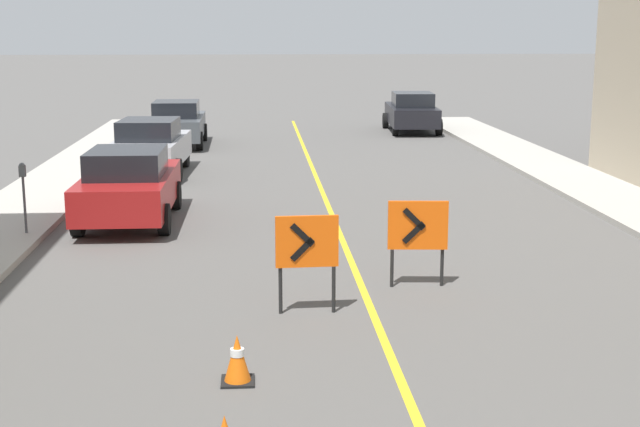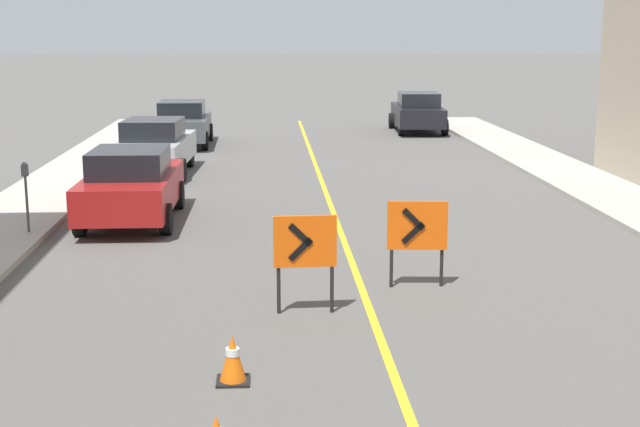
% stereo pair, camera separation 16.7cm
% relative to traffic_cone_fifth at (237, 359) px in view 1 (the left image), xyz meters
% --- Properties ---
extents(lane_stripe, '(0.12, 42.04, 0.01)m').
position_rel_traffic_cone_fifth_xyz_m(lane_stripe, '(1.92, 9.22, -0.28)').
color(lane_stripe, gold).
rests_on(lane_stripe, ground_plane).
extents(sidewalk_left, '(2.18, 42.04, 0.13)m').
position_rel_traffic_cone_fifth_xyz_m(sidewalk_left, '(-5.03, 9.22, -0.22)').
color(sidewalk_left, '#ADA89E').
rests_on(sidewalk_left, ground_plane).
extents(sidewalk_right, '(2.18, 42.04, 0.13)m').
position_rel_traffic_cone_fifth_xyz_m(sidewalk_right, '(8.86, 9.22, -0.22)').
color(sidewalk_right, '#ADA89E').
rests_on(sidewalk_right, ground_plane).
extents(traffic_cone_fifth, '(0.39, 0.39, 0.58)m').
position_rel_traffic_cone_fifth_xyz_m(traffic_cone_fifth, '(0.00, 0.00, 0.00)').
color(traffic_cone_fifth, black).
rests_on(traffic_cone_fifth, ground_plane).
extents(arrow_barricade_primary, '(0.91, 0.11, 1.45)m').
position_rel_traffic_cone_fifth_xyz_m(arrow_barricade_primary, '(0.96, 2.55, 0.72)').
color(arrow_barricade_primary, '#EF560C').
rests_on(arrow_barricade_primary, ground_plane).
extents(arrow_barricade_secondary, '(0.96, 0.14, 1.40)m').
position_rel_traffic_cone_fifth_xyz_m(arrow_barricade_secondary, '(2.80, 3.80, 0.67)').
color(arrow_barricade_secondary, '#EF560C').
rests_on(arrow_barricade_secondary, ground_plane).
extents(parked_car_curb_near, '(1.93, 4.31, 1.59)m').
position_rel_traffic_cone_fifth_xyz_m(parked_car_curb_near, '(-2.47, 9.06, 0.51)').
color(parked_car_curb_near, maroon).
rests_on(parked_car_curb_near, ground_plane).
extents(parked_car_curb_mid, '(2.03, 4.39, 1.59)m').
position_rel_traffic_cone_fifth_xyz_m(parked_car_curb_mid, '(-2.74, 15.43, 0.51)').
color(parked_car_curb_mid, '#B7B7BC').
rests_on(parked_car_curb_mid, ground_plane).
extents(parked_car_curb_far, '(1.94, 4.32, 1.59)m').
position_rel_traffic_cone_fifth_xyz_m(parked_car_curb_far, '(-2.53, 21.85, 0.51)').
color(parked_car_curb_far, '#474C51').
rests_on(parked_car_curb_far, ground_plane).
extents(parked_car_opposite_side, '(2.05, 4.40, 1.59)m').
position_rel_traffic_cone_fifth_xyz_m(parked_car_opposite_side, '(6.50, 25.58, 0.51)').
color(parked_car_opposite_side, black).
rests_on(parked_car_opposite_side, ground_plane).
extents(parking_meter_far_curb, '(0.12, 0.11, 1.40)m').
position_rel_traffic_cone_fifth_xyz_m(parking_meter_far_curb, '(-4.29, 7.60, 0.82)').
color(parking_meter_far_curb, '#4C4C51').
rests_on(parking_meter_far_curb, sidewalk_left).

